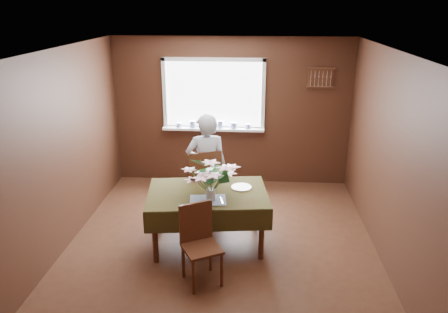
# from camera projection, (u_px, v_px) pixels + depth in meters

# --- Properties ---
(floor) EXTENTS (4.50, 4.50, 0.00)m
(floor) POSITION_uv_depth(u_px,v_px,m) (221.00, 246.00, 5.70)
(floor) COLOR #472618
(floor) RESTS_ON ground
(ceiling) EXTENTS (4.50, 4.50, 0.00)m
(ceiling) POSITION_uv_depth(u_px,v_px,m) (220.00, 51.00, 4.87)
(ceiling) COLOR white
(ceiling) RESTS_ON wall_back
(wall_back) EXTENTS (4.00, 0.00, 4.00)m
(wall_back) POSITION_uv_depth(u_px,v_px,m) (231.00, 112.00, 7.40)
(wall_back) COLOR #58311F
(wall_back) RESTS_ON floor
(wall_front) EXTENTS (4.00, 0.00, 4.00)m
(wall_front) POSITION_uv_depth(u_px,v_px,m) (195.00, 259.00, 3.17)
(wall_front) COLOR #58311F
(wall_front) RESTS_ON floor
(wall_left) EXTENTS (0.00, 4.50, 4.50)m
(wall_left) POSITION_uv_depth(u_px,v_px,m) (61.00, 152.00, 5.42)
(wall_left) COLOR #58311F
(wall_left) RESTS_ON floor
(wall_right) EXTENTS (0.00, 4.50, 4.50)m
(wall_right) POSITION_uv_depth(u_px,v_px,m) (389.00, 160.00, 5.14)
(wall_right) COLOR #58311F
(wall_right) RESTS_ON floor
(window_assembly) EXTENTS (1.72, 0.20, 1.22)m
(window_assembly) POSITION_uv_depth(u_px,v_px,m) (213.00, 107.00, 7.34)
(window_assembly) COLOR white
(window_assembly) RESTS_ON wall_back
(spoon_rack) EXTENTS (0.44, 0.05, 0.33)m
(spoon_rack) POSITION_uv_depth(u_px,v_px,m) (321.00, 78.00, 7.07)
(spoon_rack) COLOR #532C1B
(spoon_rack) RESTS_ON wall_back
(dining_table) EXTENTS (1.63, 1.22, 0.74)m
(dining_table) POSITION_uv_depth(u_px,v_px,m) (208.00, 199.00, 5.56)
(dining_table) COLOR #532C1B
(dining_table) RESTS_ON floor
(chair_far) EXTENTS (0.59, 0.59, 1.07)m
(chair_far) POSITION_uv_depth(u_px,v_px,m) (204.00, 182.00, 6.24)
(chair_far) COLOR #532C1B
(chair_far) RESTS_ON floor
(chair_near) EXTENTS (0.53, 0.53, 0.91)m
(chair_near) POSITION_uv_depth(u_px,v_px,m) (199.00, 240.00, 4.88)
(chair_near) COLOR #532C1B
(chair_near) RESTS_ON floor
(seated_woman) EXTENTS (0.64, 0.48, 1.59)m
(seated_woman) POSITION_uv_depth(u_px,v_px,m) (207.00, 168.00, 6.16)
(seated_woman) COLOR white
(seated_woman) RESTS_ON floor
(flower_bouquet) EXTENTS (0.58, 0.58, 0.50)m
(flower_bouquet) POSITION_uv_depth(u_px,v_px,m) (211.00, 175.00, 5.21)
(flower_bouquet) COLOR white
(flower_bouquet) RESTS_ON dining_table
(side_plate) EXTENTS (0.31, 0.31, 0.01)m
(side_plate) POSITION_uv_depth(u_px,v_px,m) (241.00, 187.00, 5.66)
(side_plate) COLOR white
(side_plate) RESTS_ON dining_table
(table_knife) EXTENTS (0.07, 0.20, 0.00)m
(table_knife) POSITION_uv_depth(u_px,v_px,m) (222.00, 200.00, 5.28)
(table_knife) COLOR silver
(table_knife) RESTS_ON dining_table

